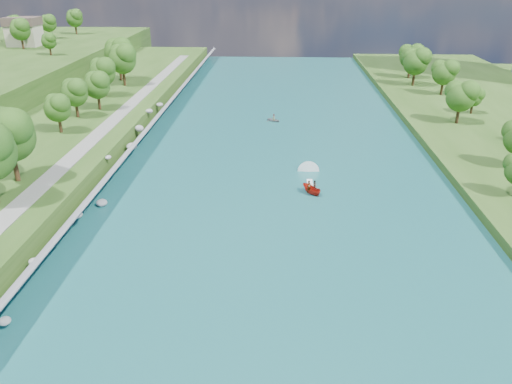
{
  "coord_description": "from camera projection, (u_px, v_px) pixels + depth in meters",
  "views": [
    {
      "loc": [
        0.26,
        -52.82,
        31.19
      ],
      "look_at": [
        -2.77,
        10.53,
        2.5
      ],
      "focal_mm": 35.0,
      "sensor_mm": 36.0,
      "label": 1
    }
  ],
  "objects": [
    {
      "name": "trees_ridge",
      "position": [
        32.0,
        29.0,
        153.34
      ],
      "size": [
        24.16,
        66.9,
        10.38
      ],
      "color": "#1E5216",
      "rests_on": "ridge_west"
    },
    {
      "name": "ground",
      "position": [
        274.0,
        246.0,
        60.94
      ],
      "size": [
        260.0,
        260.0,
        0.0
      ],
      "primitive_type": "plane",
      "color": "#2D5119",
      "rests_on": "ground"
    },
    {
      "name": "riprap_bank",
      "position": [
        113.0,
        170.0,
        78.89
      ],
      "size": [
        4.02,
        236.0,
        4.21
      ],
      "color": "slate",
      "rests_on": "ground"
    },
    {
      "name": "riverside_path",
      "position": [
        72.0,
        158.0,
        79.09
      ],
      "size": [
        3.0,
        200.0,
        0.1
      ],
      "primitive_type": "cube",
      "color": "gray",
      "rests_on": "berm_west"
    },
    {
      "name": "ridge_west",
      "position": [
        4.0,
        65.0,
        149.13
      ],
      "size": [
        60.0,
        120.0,
        9.0
      ],
      "primitive_type": "cube",
      "color": "#2D5119",
      "rests_on": "ground"
    },
    {
      "name": "motorboat",
      "position": [
        311.0,
        185.0,
        76.51
      ],
      "size": [
        3.6,
        18.62,
        2.24
      ],
      "rotation": [
        0.0,
        0.0,
        3.83
      ],
      "color": "red",
      "rests_on": "river_water"
    },
    {
      "name": "raft",
      "position": [
        274.0,
        120.0,
        109.9
      ],
      "size": [
        3.92,
        3.76,
        1.59
      ],
      "rotation": [
        0.0,
        0.0,
        0.91
      ],
      "color": "gray",
      "rests_on": "river_water"
    },
    {
      "name": "trees_east",
      "position": [
        474.0,
        104.0,
        97.86
      ],
      "size": [
        16.14,
        143.51,
        11.95
      ],
      "color": "#1E5216",
      "rests_on": "berm_east"
    },
    {
      "name": "river_water",
      "position": [
        276.0,
        182.0,
        79.12
      ],
      "size": [
        55.0,
        240.0,
        0.1
      ],
      "primitive_type": "cube",
      "color": "#185B5B",
      "rests_on": "ground"
    }
  ]
}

